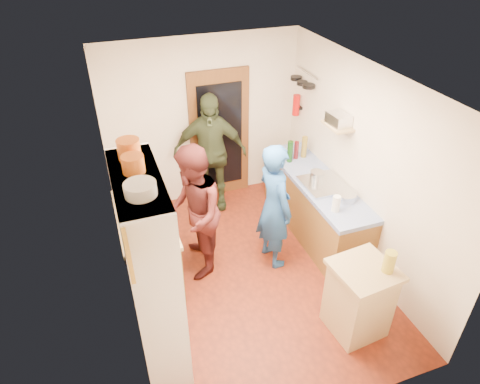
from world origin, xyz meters
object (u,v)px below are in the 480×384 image
person_left (196,211)px  person_back (211,153)px  hutch_body (152,276)px  island_base (358,301)px  person_hob (278,207)px  right_counter_base (314,208)px

person_left → person_back: person_back is taller
hutch_body → island_base: 2.26m
person_hob → person_left: (-1.01, 0.22, 0.03)m
person_left → person_hob: bearing=88.4°
hutch_body → person_hob: bearing=28.2°
hutch_body → person_hob: 1.98m
right_counter_base → island_base: 1.78m
person_back → right_counter_base: bearing=-27.0°
right_counter_base → island_base: size_ratio=2.56×
hutch_body → person_hob: (1.73, 0.93, -0.23)m
island_base → person_hob: bearing=105.7°
hutch_body → person_back: hutch_body is taller
right_counter_base → person_back: size_ratio=1.17×
right_counter_base → person_back: (-1.19, 1.16, 0.52)m
person_hob → person_left: bearing=70.4°
hutch_body → person_back: (1.31, 2.46, -0.16)m
right_counter_base → island_base: (-0.38, -1.74, 0.01)m
right_counter_base → person_left: person_left is taller
right_counter_base → island_base: bearing=-102.4°
person_left → person_back: 1.43m
island_base → person_back: 3.05m
person_back → person_left: bearing=-96.7°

